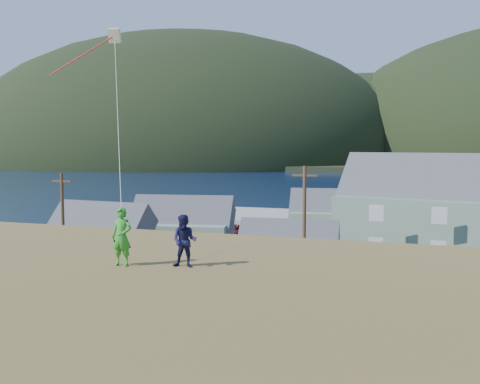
{
  "coord_description": "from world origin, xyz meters",
  "views": [
    {
      "loc": [
        6.87,
        -32.19,
        10.73
      ],
      "look_at": [
        0.4,
        -11.73,
        8.8
      ],
      "focal_mm": 40.0,
      "sensor_mm": 36.0,
      "label": 1
    }
  ],
  "objects_px": {
    "shed_teal": "(98,240)",
    "shed_palegreen_far": "(336,216)",
    "shed_palegreen_near": "(182,229)",
    "kite_flyer_green": "(122,237)",
    "kite_flyer_navy": "(185,241)",
    "shed_white": "(288,255)",
    "wharf": "(309,219)"
  },
  "relations": [
    {
      "from": "shed_teal",
      "to": "shed_palegreen_far",
      "type": "bearing_deg",
      "value": 54.69
    },
    {
      "from": "shed_palegreen_near",
      "to": "shed_palegreen_far",
      "type": "bearing_deg",
      "value": 37.54
    },
    {
      "from": "shed_palegreen_near",
      "to": "kite_flyer_green",
      "type": "bearing_deg",
      "value": -78.43
    },
    {
      "from": "kite_flyer_green",
      "to": "kite_flyer_navy",
      "type": "bearing_deg",
      "value": 10.69
    },
    {
      "from": "shed_palegreen_far",
      "to": "shed_teal",
      "type": "bearing_deg",
      "value": -136.42
    },
    {
      "from": "kite_flyer_green",
      "to": "kite_flyer_navy",
      "type": "xyz_separation_m",
      "value": [
        1.8,
        0.4,
        -0.09
      ]
    },
    {
      "from": "shed_white",
      "to": "kite_flyer_green",
      "type": "height_order",
      "value": "kite_flyer_green"
    },
    {
      "from": "shed_palegreen_far",
      "to": "kite_flyer_navy",
      "type": "distance_m",
      "value": 46.29
    },
    {
      "from": "shed_palegreen_near",
      "to": "shed_white",
      "type": "xyz_separation_m",
      "value": [
        11.86,
        -7.2,
        -0.32
      ]
    },
    {
      "from": "shed_palegreen_near",
      "to": "kite_flyer_navy",
      "type": "height_order",
      "value": "kite_flyer_navy"
    },
    {
      "from": "wharf",
      "to": "shed_white",
      "type": "distance_m",
      "value": 33.47
    },
    {
      "from": "shed_white",
      "to": "shed_palegreen_near",
      "type": "bearing_deg",
      "value": 144.17
    },
    {
      "from": "shed_palegreen_near",
      "to": "shed_white",
      "type": "distance_m",
      "value": 13.88
    },
    {
      "from": "shed_white",
      "to": "shed_palegreen_far",
      "type": "height_order",
      "value": "shed_palegreen_far"
    },
    {
      "from": "shed_teal",
      "to": "shed_palegreen_far",
      "type": "height_order",
      "value": "shed_teal"
    },
    {
      "from": "shed_teal",
      "to": "shed_white",
      "type": "xyz_separation_m",
      "value": [
        16.44,
        0.07,
        -0.3
      ]
    },
    {
      "from": "shed_teal",
      "to": "kite_flyer_navy",
      "type": "bearing_deg",
      "value": -48.6
    },
    {
      "from": "kite_flyer_navy",
      "to": "shed_palegreen_near",
      "type": "bearing_deg",
      "value": 108.09
    },
    {
      "from": "shed_white",
      "to": "kite_flyer_green",
      "type": "bearing_deg",
      "value": -93.04
    },
    {
      "from": "wharf",
      "to": "shed_palegreen_near",
      "type": "bearing_deg",
      "value": -106.21
    },
    {
      "from": "shed_white",
      "to": "shed_teal",
      "type": "bearing_deg",
      "value": 175.68
    },
    {
      "from": "shed_palegreen_near",
      "to": "kite_flyer_green",
      "type": "height_order",
      "value": "kite_flyer_green"
    },
    {
      "from": "wharf",
      "to": "kite_flyer_green",
      "type": "bearing_deg",
      "value": -85.13
    },
    {
      "from": "shed_palegreen_far",
      "to": "kite_flyer_green",
      "type": "height_order",
      "value": "kite_flyer_green"
    },
    {
      "from": "wharf",
      "to": "shed_palegreen_near",
      "type": "distance_m",
      "value": 27.1
    },
    {
      "from": "wharf",
      "to": "kite_flyer_navy",
      "type": "height_order",
      "value": "kite_flyer_navy"
    },
    {
      "from": "shed_palegreen_near",
      "to": "kite_flyer_navy",
      "type": "bearing_deg",
      "value": -75.47
    },
    {
      "from": "shed_palegreen_far",
      "to": "kite_flyer_green",
      "type": "distance_m",
      "value": 46.67
    },
    {
      "from": "kite_flyer_green",
      "to": "shed_white",
      "type": "bearing_deg",
      "value": 89.68
    },
    {
      "from": "wharf",
      "to": "kite_flyer_navy",
      "type": "bearing_deg",
      "value": -83.35
    },
    {
      "from": "kite_flyer_navy",
      "to": "shed_teal",
      "type": "bearing_deg",
      "value": 121.23
    },
    {
      "from": "shed_teal",
      "to": "kite_flyer_navy",
      "type": "distance_m",
      "value": 31.84
    }
  ]
}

